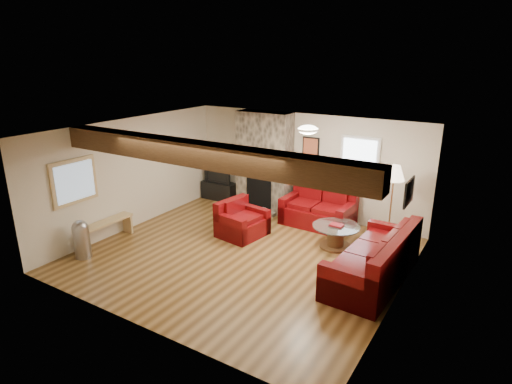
{
  "coord_description": "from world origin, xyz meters",
  "views": [
    {
      "loc": [
        4.29,
        -6.44,
        3.85
      ],
      "look_at": [
        0.05,
        0.4,
        1.22
      ],
      "focal_mm": 30.0,
      "sensor_mm": 36.0,
      "label": 1
    }
  ],
  "objects_px": {
    "sofa_three": "(373,256)",
    "television": "(219,174)",
    "floor_lamp": "(394,177)",
    "coffee_table": "(336,236)",
    "loveseat": "(318,208)",
    "armchair_red": "(242,219)",
    "tv_cabinet": "(219,191)"
  },
  "relations": [
    {
      "from": "sofa_three",
      "to": "television",
      "type": "height_order",
      "value": "television"
    },
    {
      "from": "sofa_three",
      "to": "floor_lamp",
      "type": "relative_size",
      "value": 1.41
    },
    {
      "from": "sofa_three",
      "to": "coffee_table",
      "type": "xyz_separation_m",
      "value": [
        -1.06,
        0.94,
        -0.22
      ]
    },
    {
      "from": "coffee_table",
      "to": "sofa_three",
      "type": "bearing_deg",
      "value": -41.56
    },
    {
      "from": "loveseat",
      "to": "coffee_table",
      "type": "distance_m",
      "value": 1.23
    },
    {
      "from": "armchair_red",
      "to": "sofa_three",
      "type": "bearing_deg",
      "value": -89.34
    },
    {
      "from": "sofa_three",
      "to": "armchair_red",
      "type": "relative_size",
      "value": 2.48
    },
    {
      "from": "loveseat",
      "to": "floor_lamp",
      "type": "bearing_deg",
      "value": -1.83
    },
    {
      "from": "television",
      "to": "floor_lamp",
      "type": "height_order",
      "value": "floor_lamp"
    },
    {
      "from": "armchair_red",
      "to": "floor_lamp",
      "type": "relative_size",
      "value": 0.57
    },
    {
      "from": "floor_lamp",
      "to": "coffee_table",
      "type": "bearing_deg",
      "value": -136.77
    },
    {
      "from": "floor_lamp",
      "to": "television",
      "type": "bearing_deg",
      "value": 175.12
    },
    {
      "from": "loveseat",
      "to": "floor_lamp",
      "type": "relative_size",
      "value": 0.96
    },
    {
      "from": "armchair_red",
      "to": "coffee_table",
      "type": "xyz_separation_m",
      "value": [
        1.97,
        0.52,
        -0.15
      ]
    },
    {
      "from": "coffee_table",
      "to": "floor_lamp",
      "type": "bearing_deg",
      "value": 43.23
    },
    {
      "from": "tv_cabinet",
      "to": "television",
      "type": "height_order",
      "value": "television"
    },
    {
      "from": "loveseat",
      "to": "floor_lamp",
      "type": "height_order",
      "value": "floor_lamp"
    },
    {
      "from": "television",
      "to": "floor_lamp",
      "type": "distance_m",
      "value": 4.8
    },
    {
      "from": "sofa_three",
      "to": "television",
      "type": "xyz_separation_m",
      "value": [
        -4.93,
        2.14,
        0.27
      ]
    },
    {
      "from": "tv_cabinet",
      "to": "armchair_red",
      "type": "bearing_deg",
      "value": -42.23
    },
    {
      "from": "armchair_red",
      "to": "television",
      "type": "distance_m",
      "value": 2.6
    },
    {
      "from": "coffee_table",
      "to": "floor_lamp",
      "type": "distance_m",
      "value": 1.68
    },
    {
      "from": "sofa_three",
      "to": "floor_lamp",
      "type": "xyz_separation_m",
      "value": [
        -0.2,
        1.74,
        0.98
      ]
    },
    {
      "from": "sofa_three",
      "to": "television",
      "type": "bearing_deg",
      "value": -110.65
    },
    {
      "from": "coffee_table",
      "to": "television",
      "type": "relative_size",
      "value": 1.17
    },
    {
      "from": "armchair_red",
      "to": "tv_cabinet",
      "type": "distance_m",
      "value": 2.58
    },
    {
      "from": "coffee_table",
      "to": "television",
      "type": "xyz_separation_m",
      "value": [
        -3.87,
        1.21,
        0.49
      ]
    },
    {
      "from": "television",
      "to": "floor_lamp",
      "type": "relative_size",
      "value": 0.49
    },
    {
      "from": "loveseat",
      "to": "television",
      "type": "relative_size",
      "value": 1.94
    },
    {
      "from": "sofa_three",
      "to": "loveseat",
      "type": "bearing_deg",
      "value": -131.8
    },
    {
      "from": "loveseat",
      "to": "tv_cabinet",
      "type": "height_order",
      "value": "loveseat"
    },
    {
      "from": "loveseat",
      "to": "coffee_table",
      "type": "relative_size",
      "value": 1.66
    }
  ]
}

